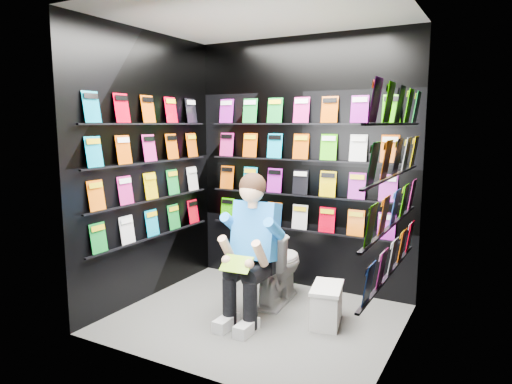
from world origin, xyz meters
The scene contains 14 objects.
floor centered at (0.00, 0.00, 0.00)m, with size 2.40×2.40×0.00m, color #585855.
ceiling centered at (0.00, 0.00, 2.60)m, with size 2.40×2.40×0.00m, color white.
wall_back centered at (0.00, 1.00, 1.30)m, with size 2.40×0.04×2.60m, color black.
wall_front centered at (0.00, -1.00, 1.30)m, with size 2.40×0.04×2.60m, color black.
wall_left centered at (-1.20, 0.00, 1.30)m, with size 0.04×2.00×2.60m, color black.
wall_right centered at (1.20, 0.00, 1.30)m, with size 0.04×2.00×2.60m, color black.
comics_back centered at (0.00, 0.97, 1.31)m, with size 2.10×0.06×1.37m, color #CB4F06, non-canonical shape.
comics_left centered at (-1.17, 0.00, 1.31)m, with size 0.06×1.70×1.37m, color #CB4F06, non-canonical shape.
comics_right centered at (1.17, 0.00, 1.31)m, with size 0.06×1.70×1.37m, color #CB4F06, non-canonical shape.
toilet centered at (-0.03, 0.46, 0.37)m, with size 0.42×0.75×0.73m, color white.
longbox centered at (0.59, 0.21, 0.15)m, with size 0.23×0.41×0.31m, color silver.
longbox_lid centered at (0.59, 0.21, 0.33)m, with size 0.25×0.43×0.03m, color silver.
reader centered at (-0.03, 0.08, 0.77)m, with size 0.53×0.77×1.42m, color blue, non-canonical shape.
held_comic centered at (-0.03, -0.27, 0.58)m, with size 0.26×0.01×0.18m, color green.
Camera 1 is at (1.85, -3.37, 1.73)m, focal length 32.00 mm.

